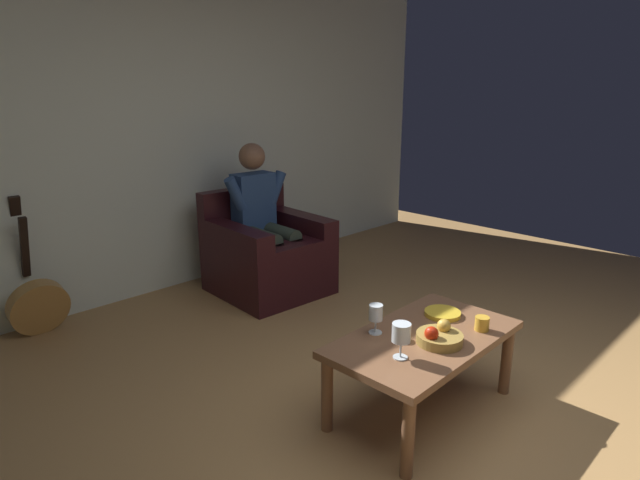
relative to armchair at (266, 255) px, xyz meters
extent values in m
plane|color=#AD804B|center=(0.53, 2.48, -0.31)|extent=(7.54, 7.54, 0.00)
cube|color=silver|center=(0.53, -0.69, 1.00)|extent=(6.51, 0.06, 2.63)
cube|color=black|center=(0.00, 0.03, -0.12)|extent=(0.86, 0.89, 0.39)
cube|color=black|center=(0.01, 0.09, 0.13)|extent=(0.53, 0.75, 0.10)
cube|color=black|center=(-0.32, 0.05, 0.20)|extent=(0.21, 0.85, 0.24)
cube|color=black|center=(0.33, 0.01, 0.20)|extent=(0.21, 0.85, 0.24)
cube|color=black|center=(-0.02, -0.33, 0.30)|extent=(0.82, 0.17, 0.45)
cube|color=navy|center=(-0.01, -0.16, 0.42)|extent=(0.35, 0.20, 0.49)
sphere|color=brown|center=(-0.01, -0.16, 0.81)|extent=(0.22, 0.22, 0.22)
cylinder|color=#354032|center=(-0.09, 0.07, 0.19)|extent=(0.16, 0.45, 0.13)
cylinder|color=#354032|center=(-0.08, 0.29, -0.07)|extent=(0.12, 0.12, 0.49)
cylinder|color=navy|center=(-0.21, -0.10, 0.53)|extent=(0.20, 0.10, 0.29)
cylinder|color=#354032|center=(0.10, 0.06, 0.19)|extent=(0.16, 0.45, 0.13)
cylinder|color=#354032|center=(0.11, 0.28, -0.07)|extent=(0.12, 0.12, 0.49)
cylinder|color=navy|center=(0.19, -0.12, 0.53)|extent=(0.20, 0.10, 0.29)
cube|color=brown|center=(0.54, 1.94, 0.11)|extent=(1.05, 0.60, 0.04)
cylinder|color=brown|center=(0.07, 2.17, -0.11)|extent=(0.06, 0.06, 0.40)
cylinder|color=brown|center=(1.01, 2.18, -0.11)|extent=(0.06, 0.06, 0.40)
cylinder|color=brown|center=(0.07, 1.69, -0.11)|extent=(0.06, 0.06, 0.40)
cylinder|color=brown|center=(1.02, 1.70, -0.11)|extent=(0.06, 0.06, 0.40)
cylinder|color=#B27F3E|center=(1.65, -0.48, -0.11)|extent=(0.40, 0.20, 0.41)
cylinder|color=black|center=(1.65, -0.43, -0.09)|extent=(0.11, 0.03, 0.11)
cube|color=black|center=(1.65, -0.59, 0.30)|extent=(0.05, 0.14, 0.45)
cube|color=black|center=(1.65, -0.66, 0.58)|extent=(0.07, 0.06, 0.14)
cylinder|color=silver|center=(0.82, 1.99, 0.13)|extent=(0.07, 0.07, 0.01)
cylinder|color=silver|center=(0.82, 1.99, 0.18)|extent=(0.01, 0.01, 0.08)
cylinder|color=silver|center=(0.82, 1.99, 0.26)|extent=(0.09, 0.09, 0.09)
cylinder|color=#590C19|center=(0.82, 1.99, 0.24)|extent=(0.08, 0.08, 0.04)
cylinder|color=silver|center=(0.70, 1.74, 0.13)|extent=(0.07, 0.07, 0.01)
cylinder|color=silver|center=(0.70, 1.74, 0.17)|extent=(0.01, 0.01, 0.07)
cylinder|color=silver|center=(0.70, 1.74, 0.25)|extent=(0.07, 0.07, 0.08)
cylinder|color=#590C19|center=(0.70, 1.74, 0.22)|extent=(0.06, 0.06, 0.03)
cylinder|color=olive|center=(0.56, 2.04, 0.15)|extent=(0.23, 0.23, 0.05)
sphere|color=red|center=(0.62, 2.03, 0.20)|extent=(0.07, 0.07, 0.07)
sphere|color=gold|center=(0.51, 2.02, 0.20)|extent=(0.07, 0.07, 0.07)
cylinder|color=gold|center=(0.26, 1.87, 0.14)|extent=(0.20, 0.20, 0.02)
cylinder|color=gold|center=(0.28, 2.11, 0.17)|extent=(0.07, 0.07, 0.07)
camera|label=1|loc=(2.69, 3.31, 1.37)|focal=29.90mm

